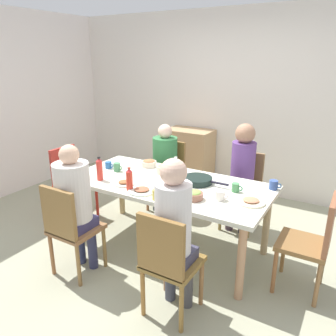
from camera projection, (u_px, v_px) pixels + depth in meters
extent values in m
plane|color=#A0A185|center=(168.00, 246.00, 3.58)|extent=(6.62, 6.62, 0.00)
cube|color=silver|center=(239.00, 104.00, 4.80)|extent=(5.76, 0.12, 2.60)
cube|color=silver|center=(168.00, 184.00, 3.35)|extent=(2.05, 0.98, 0.04)
cylinder|color=tan|center=(77.00, 211.00, 3.60)|extent=(0.07, 0.07, 0.70)
cylinder|color=tan|center=(241.00, 262.00, 2.70)|extent=(0.07, 0.07, 0.70)
cylinder|color=tan|center=(121.00, 188.00, 4.23)|extent=(0.07, 0.07, 0.70)
cylinder|color=tan|center=(266.00, 223.00, 3.34)|extent=(0.07, 0.07, 0.70)
cube|color=#BC361F|center=(76.00, 185.00, 4.08)|extent=(0.40, 0.40, 0.04)
cylinder|color=red|center=(78.00, 195.00, 4.37)|extent=(0.04, 0.04, 0.43)
cylinder|color=#BC341C|center=(57.00, 204.00, 4.10)|extent=(0.04, 0.04, 0.43)
cylinder|color=red|center=(97.00, 200.00, 4.21)|extent=(0.04, 0.04, 0.43)
cylinder|color=red|center=(77.00, 210.00, 3.93)|extent=(0.04, 0.04, 0.43)
cube|color=#AF2E26|center=(64.00, 165.00, 4.09)|extent=(0.04, 0.38, 0.45)
cube|color=#8C5E3A|center=(76.00, 229.00, 3.04)|extent=(0.40, 0.40, 0.04)
cylinder|color=brown|center=(52.00, 254.00, 3.06)|extent=(0.04, 0.04, 0.43)
cylinder|color=olive|center=(78.00, 265.00, 2.89)|extent=(0.04, 0.04, 0.43)
cylinder|color=#955B3E|center=(79.00, 237.00, 3.34)|extent=(0.04, 0.04, 0.43)
cylinder|color=olive|center=(104.00, 247.00, 3.17)|extent=(0.04, 0.04, 0.43)
cube|color=olive|center=(59.00, 214.00, 2.82)|extent=(0.38, 0.04, 0.45)
cylinder|color=navy|center=(80.00, 242.00, 3.23)|extent=(0.09, 0.09, 0.45)
cylinder|color=#2F3252|center=(92.00, 247.00, 3.15)|extent=(0.09, 0.09, 0.45)
cube|color=#332F56|center=(76.00, 223.00, 3.02)|extent=(0.30, 0.30, 0.10)
cylinder|color=silver|center=(73.00, 192.00, 2.92)|extent=(0.32, 0.32, 0.53)
sphere|color=beige|center=(69.00, 155.00, 2.81)|extent=(0.17, 0.17, 0.17)
cube|color=olive|center=(173.00, 263.00, 2.55)|extent=(0.40, 0.40, 0.04)
cylinder|color=olive|center=(143.00, 292.00, 2.56)|extent=(0.04, 0.04, 0.43)
cylinder|color=olive|center=(181.00, 308.00, 2.40)|extent=(0.04, 0.04, 0.43)
cylinder|color=#8B5F41|center=(165.00, 269.00, 2.84)|extent=(0.04, 0.04, 0.43)
cylinder|color=#926239|center=(201.00, 282.00, 2.67)|extent=(0.04, 0.04, 0.43)
cube|color=olive|center=(160.00, 247.00, 2.32)|extent=(0.38, 0.04, 0.45)
cylinder|color=#3B3E4B|center=(170.00, 276.00, 2.74)|extent=(0.09, 0.09, 0.45)
cylinder|color=#474547|center=(188.00, 282.00, 2.66)|extent=(0.09, 0.09, 0.45)
cube|color=#38364A|center=(173.00, 256.00, 2.53)|extent=(0.30, 0.30, 0.10)
cylinder|color=silver|center=(173.00, 218.00, 2.42)|extent=(0.27, 0.27, 0.54)
sphere|color=beige|center=(173.00, 172.00, 2.31)|extent=(0.20, 0.20, 0.20)
cube|color=brown|center=(303.00, 244.00, 2.80)|extent=(0.40, 0.40, 0.04)
cylinder|color=olive|center=(317.00, 284.00, 2.65)|extent=(0.04, 0.04, 0.43)
cylinder|color=olive|center=(323.00, 263.00, 2.92)|extent=(0.04, 0.04, 0.43)
cylinder|color=#935B34|center=(274.00, 271.00, 2.81)|extent=(0.04, 0.04, 0.43)
cylinder|color=olive|center=(283.00, 252.00, 3.09)|extent=(0.04, 0.04, 0.43)
cube|color=#94583A|center=(330.00, 225.00, 2.63)|extent=(0.04, 0.38, 0.45)
cube|color=#935C3A|center=(241.00, 194.00, 3.83)|extent=(0.40, 0.40, 0.04)
cylinder|color=brown|center=(258.00, 209.00, 3.96)|extent=(0.04, 0.04, 0.43)
cylinder|color=#8E6040|center=(231.00, 203.00, 4.13)|extent=(0.04, 0.04, 0.43)
cylinder|color=olive|center=(249.00, 220.00, 3.68)|extent=(0.04, 0.04, 0.43)
cylinder|color=olive|center=(220.00, 213.00, 3.85)|extent=(0.04, 0.04, 0.43)
cube|color=olive|center=(247.00, 170.00, 3.90)|extent=(0.38, 0.04, 0.45)
cylinder|color=#35374A|center=(243.00, 215.00, 3.78)|extent=(0.09, 0.09, 0.45)
cylinder|color=#473644|center=(230.00, 212.00, 3.86)|extent=(0.09, 0.09, 0.45)
cube|color=#3F3A3C|center=(241.00, 189.00, 3.81)|extent=(0.30, 0.30, 0.10)
cylinder|color=#66408A|center=(243.00, 164.00, 3.72)|extent=(0.27, 0.27, 0.50)
sphere|color=#A7785B|center=(245.00, 133.00, 3.61)|extent=(0.22, 0.22, 0.22)
cube|color=brown|center=(165.00, 178.00, 4.33)|extent=(0.40, 0.40, 0.04)
cylinder|color=brown|center=(182.00, 192.00, 4.46)|extent=(0.04, 0.04, 0.43)
cylinder|color=olive|center=(161.00, 187.00, 4.62)|extent=(0.04, 0.04, 0.43)
cylinder|color=#905C40|center=(170.00, 201.00, 4.18)|extent=(0.04, 0.04, 0.43)
cylinder|color=#945835|center=(147.00, 195.00, 4.35)|extent=(0.04, 0.04, 0.43)
cube|color=brown|center=(172.00, 157.00, 4.40)|extent=(0.38, 0.04, 0.45)
cylinder|color=#423540|center=(166.00, 197.00, 4.28)|extent=(0.09, 0.09, 0.45)
cylinder|color=#3A4348|center=(156.00, 194.00, 4.36)|extent=(0.09, 0.09, 0.45)
cube|color=#3C3D3E|center=(165.00, 174.00, 4.31)|extent=(0.30, 0.30, 0.10)
cylinder|color=#347B45|center=(165.00, 154.00, 4.23)|extent=(0.31, 0.31, 0.43)
sphere|color=beige|center=(165.00, 131.00, 4.13)|extent=(0.18, 0.18, 0.18)
cylinder|color=silver|center=(142.00, 191.00, 3.10)|extent=(0.26, 0.26, 0.01)
ellipsoid|color=#A75E41|center=(142.00, 189.00, 3.09)|extent=(0.14, 0.14, 0.02)
cylinder|color=#EBE6C2|center=(251.00, 202.00, 2.86)|extent=(0.25, 0.25, 0.01)
ellipsoid|color=tan|center=(251.00, 200.00, 2.86)|extent=(0.14, 0.14, 0.02)
cylinder|color=silver|center=(124.00, 184.00, 3.28)|extent=(0.20, 0.20, 0.01)
ellipsoid|color=#9B5E37|center=(124.00, 182.00, 3.27)|extent=(0.11, 0.11, 0.02)
cylinder|color=beige|center=(164.00, 170.00, 3.57)|extent=(0.18, 0.18, 0.09)
ellipsoid|color=tan|center=(164.00, 166.00, 3.56)|extent=(0.14, 0.14, 0.04)
cylinder|color=#945D49|center=(194.00, 196.00, 2.93)|extent=(0.17, 0.17, 0.06)
ellipsoid|color=#8BAD4F|center=(194.00, 193.00, 2.92)|extent=(0.13, 0.13, 0.04)
cylinder|color=beige|center=(149.00, 164.00, 3.81)|extent=(0.17, 0.17, 0.06)
ellipsoid|color=#AB6E44|center=(149.00, 161.00, 3.80)|extent=(0.14, 0.14, 0.04)
cylinder|color=black|center=(197.00, 180.00, 3.31)|extent=(0.30, 0.30, 0.06)
cylinder|color=black|center=(220.00, 183.00, 3.19)|extent=(0.18, 0.02, 0.02)
cylinder|color=#39559A|center=(273.00, 185.00, 3.15)|extent=(0.08, 0.08, 0.09)
torus|color=#346096|center=(279.00, 186.00, 3.12)|extent=(0.05, 0.01, 0.05)
cylinder|color=#E6CC50|center=(157.00, 195.00, 2.92)|extent=(0.08, 0.08, 0.10)
torus|color=#DCC355|center=(162.00, 196.00, 2.89)|extent=(0.05, 0.01, 0.05)
cylinder|color=white|center=(220.00, 195.00, 2.91)|extent=(0.08, 0.08, 0.08)
torus|color=white|center=(226.00, 197.00, 2.89)|extent=(0.05, 0.01, 0.05)
cylinder|color=#295E9F|center=(108.00, 165.00, 3.74)|extent=(0.07, 0.07, 0.08)
torus|color=#326095|center=(112.00, 166.00, 3.72)|extent=(0.05, 0.01, 0.05)
cylinder|color=#4B9157|center=(235.00, 188.00, 3.09)|extent=(0.07, 0.07, 0.08)
torus|color=#3F8C60|center=(240.00, 188.00, 3.07)|extent=(0.05, 0.01, 0.05)
cylinder|color=#4B8C5D|center=(117.00, 167.00, 3.64)|extent=(0.07, 0.07, 0.09)
torus|color=#50885A|center=(120.00, 168.00, 3.62)|extent=(0.05, 0.01, 0.05)
cylinder|color=tan|center=(176.00, 168.00, 3.51)|extent=(0.07, 0.07, 0.16)
cone|color=tan|center=(176.00, 159.00, 3.48)|extent=(0.06, 0.06, 0.03)
cylinder|color=white|center=(176.00, 158.00, 3.48)|extent=(0.03, 0.03, 0.01)
cylinder|color=red|center=(129.00, 181.00, 3.12)|extent=(0.06, 0.06, 0.18)
cone|color=red|center=(129.00, 170.00, 3.08)|extent=(0.06, 0.06, 0.03)
cylinder|color=#C2392D|center=(129.00, 168.00, 3.08)|extent=(0.03, 0.03, 0.01)
cylinder|color=red|center=(100.00, 171.00, 3.37)|extent=(0.06, 0.06, 0.20)
cone|color=red|center=(99.00, 160.00, 3.33)|extent=(0.06, 0.06, 0.03)
cylinder|color=black|center=(99.00, 158.00, 3.32)|extent=(0.03, 0.03, 0.01)
cube|color=tan|center=(189.00, 158.00, 5.14)|extent=(0.70, 0.44, 0.90)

